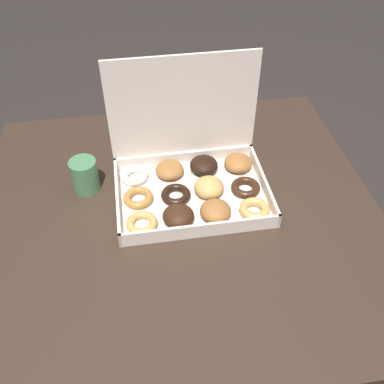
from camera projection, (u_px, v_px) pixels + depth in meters
ground_plane at (185, 347)px, 1.73m from camera, size 8.00×8.00×0.00m
dining_table at (183, 236)px, 1.28m from camera, size 1.07×1.03×0.74m
donut_box at (192, 173)px, 1.25m from camera, size 0.42×0.31×0.35m
coffee_mug at (85, 175)px, 1.25m from camera, size 0.08×0.08×0.10m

